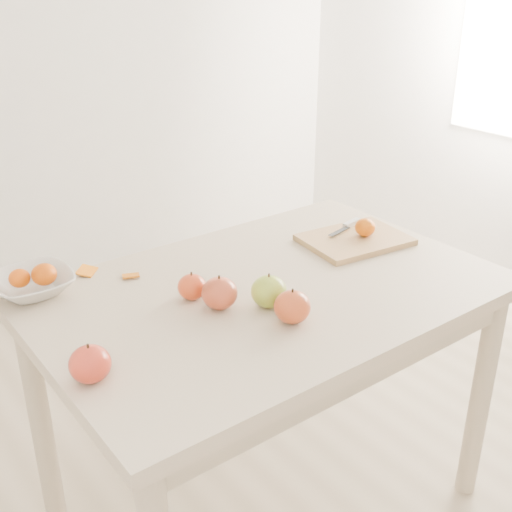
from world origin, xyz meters
TOP-DOWN VIEW (x-y plane):
  - ground at (0.00, 0.00)m, footprint 3.50×3.50m
  - table at (0.00, 0.00)m, footprint 1.20×0.80m
  - cutting_board at (0.39, 0.07)m, footprint 0.33×0.26m
  - board_tangerine at (0.42, 0.06)m, footprint 0.06×0.06m
  - fruit_bowl at (-0.50, 0.33)m, footprint 0.21×0.21m
  - bowl_tangerine_near at (-0.53, 0.34)m, footprint 0.05×0.05m
  - bowl_tangerine_far at (-0.47, 0.32)m, footprint 0.06×0.06m
  - orange_peel_a at (-0.35, 0.36)m, footprint 0.07×0.07m
  - orange_peel_b at (-0.26, 0.27)m, footprint 0.05×0.05m
  - paring_knife at (0.44, 0.14)m, footprint 0.17×0.06m
  - apple_green at (-0.06, -0.08)m, footprint 0.09×0.09m
  - apple_red_d at (-0.54, -0.11)m, footprint 0.09×0.09m
  - apple_red_b at (-0.16, -0.02)m, footprint 0.09×0.09m
  - apple_red_e at (-0.06, -0.18)m, footprint 0.09×0.09m
  - apple_red_a at (-0.19, 0.06)m, footprint 0.07×0.07m

SIDE VIEW (x-z plane):
  - ground at x=0.00m, z-range 0.00..0.00m
  - table at x=0.00m, z-range 0.28..1.03m
  - orange_peel_a at x=-0.35m, z-range 0.75..0.76m
  - orange_peel_b at x=-0.26m, z-range 0.75..0.76m
  - cutting_board at x=0.39m, z-range 0.75..0.77m
  - paring_knife at x=0.44m, z-range 0.77..0.78m
  - fruit_bowl at x=-0.50m, z-range 0.75..0.80m
  - apple_red_a at x=-0.19m, z-range 0.75..0.82m
  - apple_red_d at x=-0.54m, z-range 0.75..0.83m
  - apple_red_e at x=-0.06m, z-range 0.75..0.83m
  - apple_red_b at x=-0.16m, z-range 0.75..0.83m
  - apple_green at x=-0.06m, z-range 0.75..0.83m
  - board_tangerine at x=0.42m, z-range 0.77..0.82m
  - bowl_tangerine_near at x=-0.53m, z-range 0.77..0.82m
  - bowl_tangerine_far at x=-0.47m, z-range 0.77..0.83m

